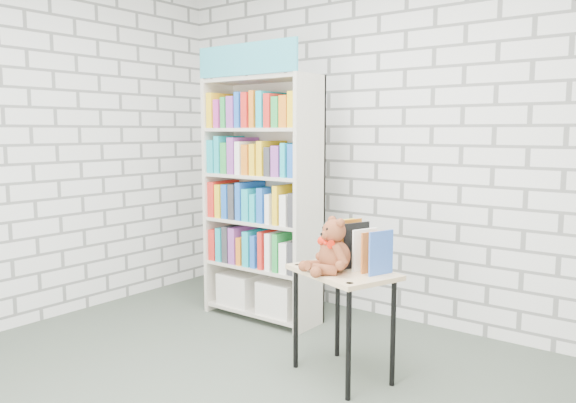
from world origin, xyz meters
The scene contains 5 objects.
room_shell centered at (0.00, 0.00, 1.78)m, with size 4.52×4.02×2.81m.
bookshelf centered at (-0.90, 1.36, 0.98)m, with size 0.96×0.37×2.16m.
display_table centered at (0.21, 0.80, 0.58)m, with size 0.73×0.62×0.67m.
table_books centered at (0.25, 0.89, 0.80)m, with size 0.48×0.33×0.26m.
teddy_bear centered at (0.19, 0.70, 0.81)m, with size 0.32×0.30×0.33m.
Camera 1 is at (1.96, -2.04, 1.51)m, focal length 35.00 mm.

